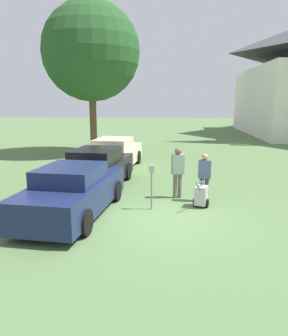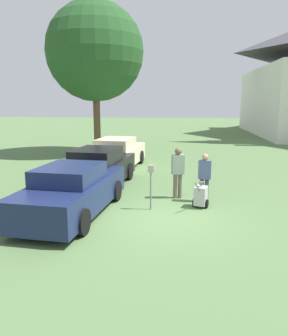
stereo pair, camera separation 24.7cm
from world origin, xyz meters
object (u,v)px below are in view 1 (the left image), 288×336
object	(u,v)px
parked_car_black	(97,170)
equipment_cart	(201,195)
parking_meter	(152,179)
person_supervisor	(205,174)
parked_car_navy	(74,191)
parked_car_cream	(114,155)
person_worker	(178,169)

from	to	relation	value
parked_car_black	equipment_cart	world-z (taller)	parked_car_black
parking_meter	equipment_cart	bearing A→B (deg)	14.14
parked_car_black	person_supervisor	xyz separation A→B (m)	(4.01, -1.37, 0.20)
parking_meter	person_supervisor	distance (m)	2.02
person_supervisor	parked_car_black	bearing A→B (deg)	-9.82
parking_meter	equipment_cart	xyz separation A→B (m)	(1.57, 0.40, -0.60)
parking_meter	person_supervisor	size ratio (longest dim) A/B	0.87
parked_car_navy	person_supervisor	size ratio (longest dim) A/B	3.06
parked_car_navy	parking_meter	bearing A→B (deg)	21.10
parked_car_navy	person_supervisor	xyz separation A→B (m)	(4.01, 1.71, 0.22)
parked_car_navy	parked_car_cream	distance (m)	6.84
parked_car_navy	parked_car_cream	bearing A→B (deg)	95.21
parked_car_navy	equipment_cart	bearing A→B (deg)	20.39
parked_car_navy	person_worker	distance (m)	3.72
parked_car_black	parking_meter	distance (m)	3.35
parked_car_navy	parking_meter	size ratio (longest dim) A/B	3.53
parked_car_black	equipment_cart	xyz separation A→B (m)	(3.87, -2.03, -0.35)
person_supervisor	equipment_cart	xyz separation A→B (m)	(-0.15, -0.66, -0.54)
equipment_cart	person_supervisor	bearing A→B (deg)	94.97
parked_car_black	person_supervisor	distance (m)	4.25
parking_meter	person_worker	bearing A→B (deg)	58.74
parked_car_navy	equipment_cart	xyz separation A→B (m)	(3.87, 1.05, -0.32)
parking_meter	parked_car_cream	bearing A→B (deg)	110.32
person_supervisor	equipment_cart	bearing A→B (deg)	86.46
person_worker	person_supervisor	xyz separation A→B (m)	(0.90, -0.30, -0.09)
parked_car_cream	parking_meter	xyz separation A→B (m)	(2.29, -6.19, 0.26)
person_supervisor	parking_meter	bearing A→B (deg)	40.51
parked_car_navy	equipment_cart	distance (m)	4.02
parked_car_cream	person_supervisor	world-z (taller)	person_supervisor
parked_car_cream	equipment_cart	world-z (taller)	parked_car_cream
parked_car_navy	parked_car_black	size ratio (longest dim) A/B	0.99
parked_car_navy	parking_meter	xyz separation A→B (m)	(2.29, 0.65, 0.28)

